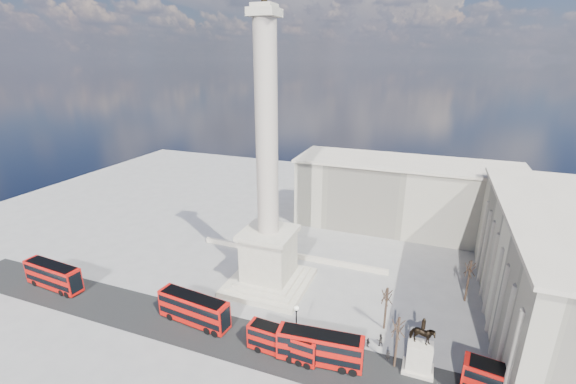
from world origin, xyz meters
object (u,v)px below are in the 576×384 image
(red_bus_e, at_px, (54,276))
(pedestrian_standing, at_px, (380,340))
(equestrian_statue, at_px, (420,353))
(red_bus_c, at_px, (283,342))
(pedestrian_walking, at_px, (388,356))
(red_bus_a, at_px, (194,309))
(pedestrian_crossing, at_px, (368,343))
(nelsons_column, at_px, (268,219))
(red_bus_b, at_px, (320,348))
(victorian_lamp, at_px, (296,324))

(red_bus_e, xyz_separation_m, pedestrian_standing, (56.65, 5.73, -1.57))
(red_bus_e, distance_m, equestrian_statue, 62.08)
(red_bus_c, bearing_deg, pedestrian_walking, 20.08)
(red_bus_a, distance_m, pedestrian_standing, 28.15)
(equestrian_statue, xyz_separation_m, pedestrian_standing, (-5.37, 3.06, -1.92))
(red_bus_c, distance_m, pedestrian_walking, 14.39)
(pedestrian_crossing, bearing_deg, pedestrian_walking, -169.95)
(nelsons_column, relative_size, red_bus_e, 4.16)
(red_bus_c, xyz_separation_m, red_bus_e, (-44.36, 0.94, 0.36))
(red_bus_a, height_order, equestrian_statue, equestrian_statue)
(red_bus_e, bearing_deg, pedestrian_walking, 7.32)
(equestrian_statue, bearing_deg, pedestrian_walking, 173.26)
(nelsons_column, xyz_separation_m, pedestrian_walking, (22.58, -11.50, -12.11))
(nelsons_column, relative_size, red_bus_b, 4.25)
(pedestrian_walking, distance_m, pedestrian_standing, 2.97)
(nelsons_column, height_order, victorian_lamp, nelsons_column)
(victorian_lamp, bearing_deg, red_bus_e, -178.87)
(red_bus_b, xyz_separation_m, equestrian_statue, (12.47, 3.17, 0.41))
(pedestrian_standing, relative_size, pedestrian_crossing, 1.24)
(nelsons_column, relative_size, victorian_lamp, 7.07)
(red_bus_b, bearing_deg, equestrian_statue, 8.93)
(red_bus_e, bearing_deg, nelsons_column, 26.63)
(pedestrian_standing, bearing_deg, red_bus_b, 10.32)
(red_bus_e, xyz_separation_m, victorian_lamp, (45.60, 0.90, 1.64))
(nelsons_column, xyz_separation_m, victorian_lamp, (10.09, -13.74, -8.77))
(nelsons_column, bearing_deg, pedestrian_standing, -22.84)
(red_bus_a, distance_m, victorian_lamp, 16.66)
(victorian_lamp, relative_size, pedestrian_walking, 4.37)
(red_bus_a, bearing_deg, red_bus_c, 0.30)
(victorian_lamp, height_order, pedestrian_walking, victorian_lamp)
(red_bus_a, relative_size, red_bus_c, 1.18)
(equestrian_statue, bearing_deg, nelsons_column, 155.71)
(victorian_lamp, bearing_deg, pedestrian_crossing, 22.26)
(red_bus_e, distance_m, pedestrian_walking, 58.20)
(nelsons_column, xyz_separation_m, equestrian_statue, (26.51, -11.96, -10.05))
(red_bus_c, xyz_separation_m, pedestrian_standing, (12.29, 6.67, -1.21))
(red_bus_a, height_order, pedestrian_crossing, red_bus_a)
(red_bus_a, relative_size, red_bus_b, 1.03)
(red_bus_c, bearing_deg, red_bus_b, 8.44)
(red_bus_e, relative_size, pedestrian_walking, 7.43)
(red_bus_b, xyz_separation_m, pedestrian_crossing, (5.56, 5.29, -1.70))
(red_bus_b, xyz_separation_m, pedestrian_walking, (8.54, 3.63, -1.65))
(equestrian_statue, distance_m, pedestrian_standing, 6.47)
(red_bus_c, height_order, pedestrian_crossing, red_bus_c)
(nelsons_column, distance_m, equestrian_statue, 30.77)
(nelsons_column, relative_size, equestrian_statue, 6.04)
(pedestrian_standing, distance_m, pedestrian_crossing, 1.82)
(red_bus_c, relative_size, red_bus_e, 0.85)
(red_bus_b, xyz_separation_m, pedestrian_standing, (7.10, 6.23, -1.51))
(red_bus_e, xyz_separation_m, equestrian_statue, (62.02, 2.67, 0.35))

